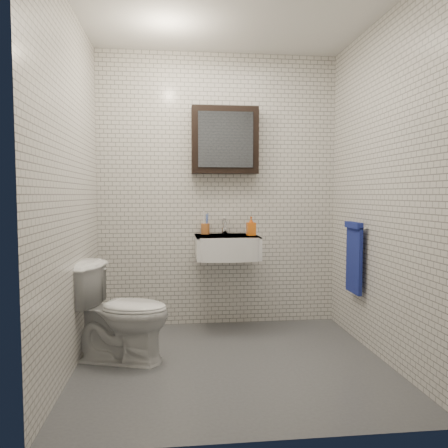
% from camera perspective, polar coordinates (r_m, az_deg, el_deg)
% --- Properties ---
extents(ground, '(2.20, 2.00, 0.01)m').
position_cam_1_polar(ground, '(3.29, 1.10, -17.67)').
color(ground, '#494C51').
rests_on(ground, ground).
extents(room_shell, '(2.22, 2.02, 2.51)m').
position_cam_1_polar(room_shell, '(3.07, 1.14, 8.64)').
color(room_shell, silver).
rests_on(room_shell, ground).
extents(washbasin, '(0.55, 0.50, 0.20)m').
position_cam_1_polar(washbasin, '(3.82, 0.43, -2.98)').
color(washbasin, white).
rests_on(washbasin, room_shell).
extents(faucet, '(0.06, 0.20, 0.15)m').
position_cam_1_polar(faucet, '(4.00, 0.10, -0.35)').
color(faucet, silver).
rests_on(faucet, washbasin).
extents(mirror_cabinet, '(0.60, 0.15, 0.60)m').
position_cam_1_polar(mirror_cabinet, '(4.01, 0.11, 10.85)').
color(mirror_cabinet, black).
rests_on(mirror_cabinet, room_shell).
extents(towel_rail, '(0.09, 0.30, 0.58)m').
position_cam_1_polar(towel_rail, '(3.71, 16.64, -3.84)').
color(towel_rail, silver).
rests_on(towel_rail, room_shell).
extents(toothbrush_cup, '(0.09, 0.09, 0.21)m').
position_cam_1_polar(toothbrush_cup, '(3.99, -2.46, -0.56)').
color(toothbrush_cup, '#AF622B').
rests_on(toothbrush_cup, washbasin).
extents(soap_bottle, '(0.08, 0.08, 0.17)m').
position_cam_1_polar(soap_bottle, '(3.86, 3.55, -0.26)').
color(soap_bottle, '#DF4E17').
rests_on(soap_bottle, washbasin).
extents(toilet, '(0.80, 0.60, 0.72)m').
position_cam_1_polar(toilet, '(3.32, -13.29, -11.08)').
color(toilet, white).
rests_on(toilet, ground).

